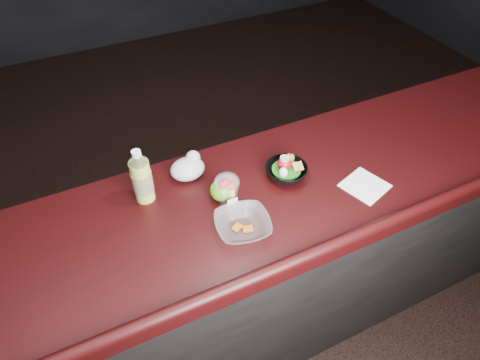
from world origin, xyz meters
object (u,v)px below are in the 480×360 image
(green_apple, at_px, (222,190))
(snack_bowl, at_px, (286,171))
(takeout_bowl, at_px, (243,225))
(fruit_cup, at_px, (227,189))
(lemonade_bottle, at_px, (142,179))

(green_apple, bearing_deg, snack_bowl, -0.34)
(snack_bowl, relative_size, takeout_bowl, 0.81)
(fruit_cup, bearing_deg, snack_bowl, 5.68)
(lemonade_bottle, height_order, takeout_bowl, lemonade_bottle)
(lemonade_bottle, distance_m, fruit_cup, 0.33)
(green_apple, relative_size, snack_bowl, 0.51)
(fruit_cup, height_order, snack_bowl, fruit_cup)
(lemonade_bottle, distance_m, takeout_bowl, 0.42)
(lemonade_bottle, xyz_separation_m, takeout_bowl, (0.27, -0.31, -0.08))
(snack_bowl, distance_m, takeout_bowl, 0.34)
(lemonade_bottle, distance_m, snack_bowl, 0.58)
(green_apple, bearing_deg, fruit_cup, -68.99)
(fruit_cup, height_order, green_apple, fruit_cup)
(lemonade_bottle, height_order, fruit_cup, lemonade_bottle)
(green_apple, distance_m, snack_bowl, 0.29)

